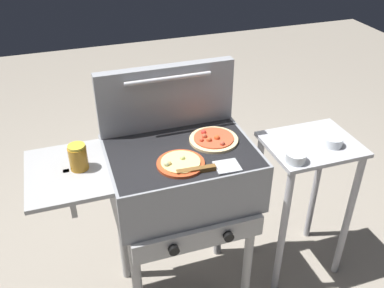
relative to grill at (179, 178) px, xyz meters
name	(u,v)px	position (x,y,z in m)	size (l,w,h in m)	color
grill	(179,178)	(0.00, 0.00, 0.00)	(0.96, 0.53, 0.90)	gray
grill_lid_open	(166,97)	(0.01, 0.22, 0.30)	(0.63, 0.08, 0.30)	gray
pizza_cheese	(180,163)	(-0.02, -0.10, 0.15)	(0.20, 0.20, 0.03)	#C64723
pizza_pepperoni	(213,139)	(0.17, 0.03, 0.15)	(0.22, 0.22, 0.03)	beige
sauce_jar	(78,157)	(-0.41, 0.01, 0.20)	(0.07, 0.07, 0.11)	#B77A1E
spatula	(209,169)	(0.08, -0.17, 0.15)	(0.26, 0.09, 0.02)	#B7BABF
prep_table	(305,182)	(0.67, 0.00, -0.19)	(0.44, 0.36, 0.81)	#B2B2B7
topping_bowl_near	(296,158)	(0.52, -0.11, 0.07)	(0.09, 0.09, 0.04)	silver
topping_bowl_far	(333,142)	(0.75, -0.05, 0.07)	(0.09, 0.09, 0.04)	silver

